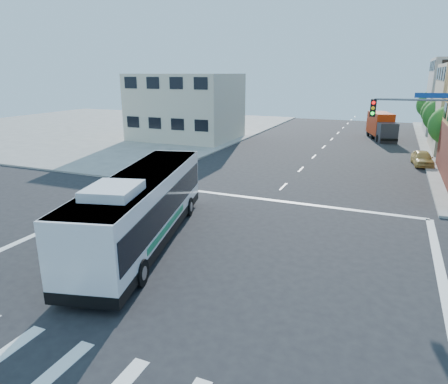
% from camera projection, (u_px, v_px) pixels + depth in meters
% --- Properties ---
extents(ground, '(120.00, 120.00, 0.00)m').
position_uv_depth(ground, '(209.00, 259.00, 17.95)').
color(ground, black).
rests_on(ground, ground).
extents(sidewalk_nw, '(50.00, 50.00, 0.15)m').
position_uv_depth(sidewalk_nw, '(99.00, 127.00, 61.86)').
color(sidewalk_nw, gray).
rests_on(sidewalk_nw, ground).
extents(building_west, '(12.06, 10.06, 8.00)m').
position_uv_depth(building_west, '(186.00, 107.00, 49.62)').
color(building_west, beige).
rests_on(building_west, ground).
extents(signal_mast_ne, '(7.91, 1.13, 8.07)m').
position_uv_depth(signal_mast_ne, '(433.00, 129.00, 22.53)').
color(signal_mast_ne, slate).
rests_on(signal_mast_ne, ground).
extents(street_tree_b, '(3.80, 3.80, 5.79)m').
position_uv_depth(street_tree_b, '(442.00, 114.00, 44.18)').
color(street_tree_b, '#3C2815').
rests_on(street_tree_b, ground).
extents(street_tree_c, '(3.40, 3.40, 5.29)m').
position_uv_depth(street_tree_c, '(436.00, 110.00, 51.33)').
color(street_tree_c, '#3C2815').
rests_on(street_tree_c, ground).
extents(street_tree_d, '(4.00, 4.00, 6.03)m').
position_uv_depth(street_tree_d, '(432.00, 103.00, 58.28)').
color(street_tree_d, '#3C2815').
rests_on(street_tree_d, ground).
extents(transit_bus, '(5.82, 13.06, 3.78)m').
position_uv_depth(transit_bus, '(143.00, 207.00, 19.21)').
color(transit_bus, black).
rests_on(transit_bus, ground).
extents(box_truck, '(4.08, 7.51, 3.25)m').
position_uv_depth(box_truck, '(382.00, 127.00, 50.22)').
color(box_truck, '#2A292F').
rests_on(box_truck, ground).
extents(parked_car, '(2.02, 4.05, 1.33)m').
position_uv_depth(parked_car, '(422.00, 158.00, 36.06)').
color(parked_car, '#E1BA5F').
rests_on(parked_car, ground).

